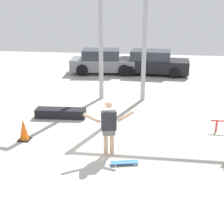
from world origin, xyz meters
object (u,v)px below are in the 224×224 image
object	(u,v)px
parked_car_grey	(103,62)
traffic_cone	(24,130)
parked_car_black	(153,63)
grind_box	(61,113)
skateboard	(125,162)
skateboarder	(109,125)

from	to	relation	value
parked_car_grey	traffic_cone	size ratio (longest dim) A/B	5.86
parked_car_grey	traffic_cone	distance (m)	10.39
parked_car_grey	parked_car_black	size ratio (longest dim) A/B	0.97
traffic_cone	parked_car_black	bearing A→B (deg)	69.07
grind_box	parked_car_black	bearing A→B (deg)	67.48
skateboard	parked_car_grey	xyz separation A→B (m)	(-2.53, 11.52, 0.65)
grind_box	parked_car_black	size ratio (longest dim) A/B	0.44
traffic_cone	skateboarder	bearing A→B (deg)	-11.68
skateboarder	parked_car_grey	world-z (taller)	skateboarder
grind_box	traffic_cone	bearing A→B (deg)	-104.67
skateboard	parked_car_grey	distance (m)	11.81
parked_car_grey	skateboard	bearing A→B (deg)	-83.50
grind_box	traffic_cone	world-z (taller)	traffic_cone
parked_car_black	grind_box	bearing A→B (deg)	-109.32
parked_car_black	traffic_cone	world-z (taller)	parked_car_black
grind_box	parked_car_grey	size ratio (longest dim) A/B	0.46
skateboard	traffic_cone	size ratio (longest dim) A/B	1.11
grind_box	traffic_cone	size ratio (longest dim) A/B	2.68
parked_car_black	traffic_cone	xyz separation A→B (m)	(-4.01, -10.49, -0.35)
skateboarder	grind_box	distance (m)	3.74
parked_car_black	traffic_cone	size ratio (longest dim) A/B	6.05
parked_car_black	parked_car_grey	bearing A→B (deg)	-173.98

